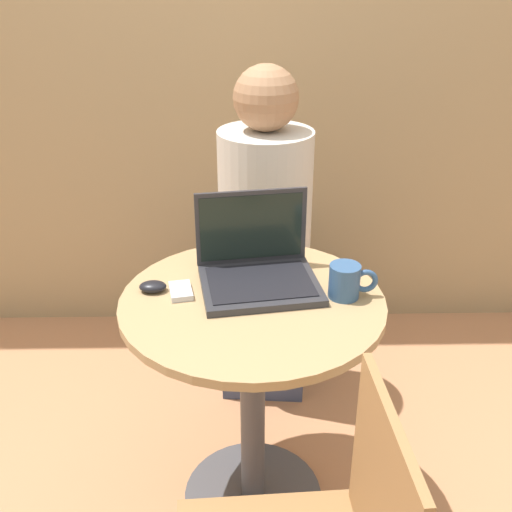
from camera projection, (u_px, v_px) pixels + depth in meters
The scene contains 8 objects.
ground_plane at pixel (253, 496), 1.91m from camera, with size 12.00×12.00×0.00m, color tan.
back_wall at pixel (248, 27), 2.32m from camera, with size 7.00×0.05×2.60m.
round_table at pixel (253, 364), 1.68m from camera, with size 0.71×0.71×0.74m.
laptop at pixel (257, 266), 1.64m from camera, with size 0.35×0.31×0.24m.
cell_phone at pixel (181, 291), 1.60m from camera, with size 0.07×0.10×0.02m.
computer_mouse at pixel (153, 287), 1.61m from camera, with size 0.07×0.05×0.03m.
coffee_cup at pixel (346, 281), 1.57m from camera, with size 0.13×0.08×0.09m.
person_seated at pixel (265, 260), 2.24m from camera, with size 0.35×0.52×1.25m.
Camera 1 is at (-0.02, -1.36, 1.55)m, focal length 42.00 mm.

